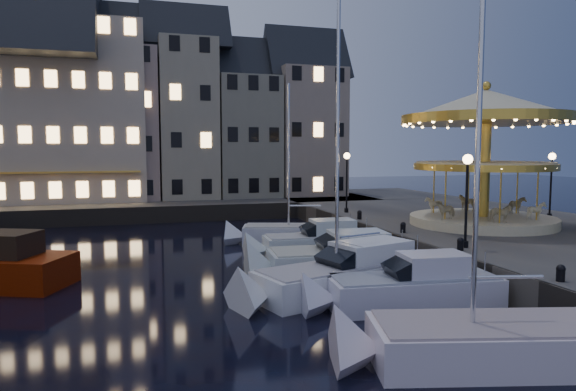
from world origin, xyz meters
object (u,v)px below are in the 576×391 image
object	(u,v)px
streetlamp_d	(551,176)
carousel	(485,131)
motorboat_a	(474,345)
motorboat_d	(332,261)
bollard_b	(460,243)
bollard_a	(561,272)
streetlamp_c	(347,174)
streetlamp_b	(467,187)
motorboat_e	(312,244)
motorboat_f	(290,235)
motorboat_b	(403,291)
motorboat_c	(345,276)
bollard_c	(403,227)
bollard_d	(359,214)

from	to	relation	value
streetlamp_d	carousel	world-z (taller)	carousel
motorboat_a	motorboat_d	bearing A→B (deg)	89.68
bollard_b	carousel	world-z (taller)	carousel
bollard_a	motorboat_a	bearing A→B (deg)	-155.26
bollard_a	streetlamp_c	bearing A→B (deg)	88.24
streetlamp_b	motorboat_e	distance (m)	8.61
streetlamp_b	bollard_b	distance (m)	2.54
streetlamp_c	motorboat_f	bearing A→B (deg)	-144.33
bollard_b	motorboat_d	size ratio (longest dim) A/B	0.07
motorboat_b	motorboat_f	xyz separation A→B (m)	(-0.25, 13.15, -0.11)
streetlamp_b	motorboat_c	world-z (taller)	motorboat_c
motorboat_b	motorboat_c	xyz separation A→B (m)	(-1.23, 2.43, 0.04)
bollard_a	bollard_c	world-z (taller)	same
bollard_d	bollard_b	bearing A→B (deg)	-90.00
streetlamp_c	bollard_a	xyz separation A→B (m)	(-0.60, -19.50, -2.41)
bollard_b	motorboat_a	world-z (taller)	motorboat_a
motorboat_a	motorboat_e	world-z (taller)	motorboat_a
streetlamp_b	motorboat_a	bearing A→B (deg)	-124.13
streetlamp_b	streetlamp_d	bearing A→B (deg)	31.78
motorboat_d	streetlamp_b	bearing A→B (deg)	-19.53
bollard_c	motorboat_d	xyz separation A→B (m)	(-4.98, -2.52, -0.96)
carousel	motorboat_b	bearing A→B (deg)	-138.27
streetlamp_b	bollard_a	size ratio (longest dim) A/B	7.32
bollard_a	motorboat_e	bearing A→B (deg)	110.73
bollard_b	motorboat_b	world-z (taller)	motorboat_b
bollard_d	motorboat_f	world-z (taller)	motorboat_f
motorboat_e	motorboat_c	bearing A→B (deg)	-98.75
bollard_c	streetlamp_c	bearing A→B (deg)	86.19
motorboat_b	motorboat_c	distance (m)	2.72
bollard_a	motorboat_a	xyz separation A→B (m)	(-5.04, -2.32, -1.06)
bollard_b	motorboat_c	distance (m)	5.72
streetlamp_b	motorboat_c	size ratio (longest dim) A/B	0.34
bollard_a	carousel	bearing A→B (deg)	63.51
bollard_d	motorboat_e	world-z (taller)	motorboat_e
bollard_a	motorboat_c	distance (m)	7.59
bollard_d	motorboat_d	distance (m)	9.49
bollard_b	motorboat_c	xyz separation A→B (m)	(-5.62, -0.48, -0.92)
motorboat_a	streetlamp_c	bearing A→B (deg)	75.51
streetlamp_d	motorboat_a	world-z (taller)	motorboat_a
motorboat_c	bollard_c	bearing A→B (deg)	44.28
motorboat_b	motorboat_f	world-z (taller)	motorboat_f
bollard_c	motorboat_f	distance (m)	7.08
bollard_a	bollard_b	size ratio (longest dim) A/B	1.00
streetlamp_d	bollard_c	size ratio (longest dim) A/B	7.32
streetlamp_d	motorboat_a	distance (m)	23.10
streetlamp_b	carousel	bearing A→B (deg)	47.49
streetlamp_d	motorboat_b	xyz separation A→B (m)	(-16.29, -10.41, -3.38)
bollard_a	motorboat_f	xyz separation A→B (m)	(-4.64, 15.74, -1.07)
streetlamp_c	motorboat_f	size ratio (longest dim) A/B	0.40
motorboat_e	motorboat_f	size ratio (longest dim) A/B	0.67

